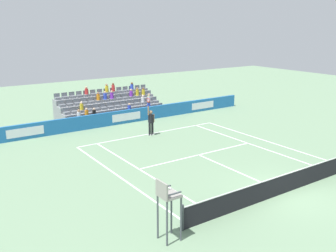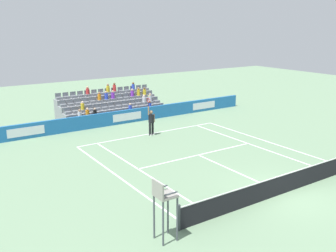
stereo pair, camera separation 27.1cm
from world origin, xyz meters
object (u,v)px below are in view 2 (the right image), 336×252
(tennis_player, at_px, (151,121))
(umpire_chair, at_px, (164,202))
(tennis_net, at_px, (285,183))
(loose_tennis_ball, at_px, (240,194))

(tennis_player, height_order, umpire_chair, tennis_player)
(tennis_net, relative_size, loose_tennis_ball, 176.03)
(loose_tennis_ball, bearing_deg, umpire_chair, 13.79)
(tennis_player, distance_m, umpire_chair, 13.51)
(tennis_net, height_order, umpire_chair, umpire_chair)
(tennis_net, bearing_deg, loose_tennis_ball, -29.60)
(loose_tennis_ball, bearing_deg, tennis_net, 150.40)
(tennis_net, xyz_separation_m, loose_tennis_ball, (1.77, -1.01, -0.46))
(tennis_player, distance_m, loose_tennis_ball, 10.72)
(tennis_net, relative_size, tennis_player, 4.19)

